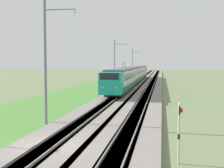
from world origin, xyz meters
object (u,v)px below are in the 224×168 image
passenger_train (134,74)px  catenary_mast_near (46,61)px  crossing_signal_far (179,122)px  catenary_mast_mid (115,63)px  catenary_mast_far (132,63)px

passenger_train → catenary_mast_near: catenary_mast_near is taller
crossing_signal_far → catenary_mast_near: 12.71m
passenger_train → catenary_mast_mid: size_ratio=6.92×
catenary_mast_far → catenary_mast_near: bearing=180.0°
passenger_train → crossing_signal_far: passenger_train is taller
catenary_mast_near → catenary_mast_mid: 34.97m
catenary_mast_near → passenger_train: bearing=-3.3°
passenger_train → catenary_mast_far: bearing=-173.8°
catenary_mast_mid → catenary_mast_far: (34.97, -0.00, -0.08)m
catenary_mast_near → catenary_mast_far: size_ratio=1.08×
catenary_mast_far → passenger_train: bearing=-173.8°
passenger_train → crossing_signal_far: 53.89m
passenger_train → catenary_mast_far: 24.49m
catenary_mast_near → catenary_mast_mid: catenary_mast_near is taller
catenary_mast_near → catenary_mast_far: bearing=-0.0°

